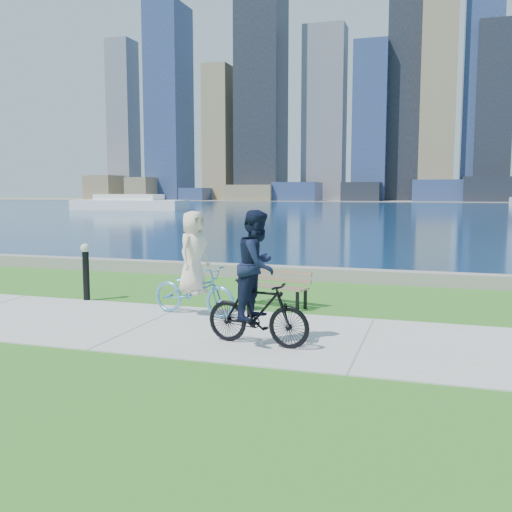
{
  "coord_description": "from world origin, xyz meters",
  "views": [
    {
      "loc": [
        1.05,
        -9.15,
        2.47
      ],
      "look_at": [
        -2.51,
        2.17,
        1.1
      ],
      "focal_mm": 40.0,
      "sensor_mm": 36.0,
      "label": 1
    }
  ],
  "objects_px": {
    "bollard_lamp": "(86,268)",
    "cyclist_woman": "(194,277)",
    "cyclist_man": "(258,289)",
    "park_bench": "(277,284)"
  },
  "relations": [
    {
      "from": "park_bench",
      "to": "bollard_lamp",
      "type": "relative_size",
      "value": 1.22
    },
    {
      "from": "cyclist_woman",
      "to": "cyclist_man",
      "type": "relative_size",
      "value": 0.96
    },
    {
      "from": "cyclist_man",
      "to": "bollard_lamp",
      "type": "bearing_deg",
      "value": 70.13
    },
    {
      "from": "park_bench",
      "to": "cyclist_man",
      "type": "xyz_separation_m",
      "value": [
        0.55,
        -3.16,
        0.45
      ]
    },
    {
      "from": "bollard_lamp",
      "to": "cyclist_woman",
      "type": "relative_size",
      "value": 0.63
    },
    {
      "from": "bollard_lamp",
      "to": "cyclist_woman",
      "type": "distance_m",
      "value": 3.02
    },
    {
      "from": "park_bench",
      "to": "bollard_lamp",
      "type": "height_order",
      "value": "bollard_lamp"
    },
    {
      "from": "cyclist_woman",
      "to": "cyclist_man",
      "type": "distance_m",
      "value": 2.54
    },
    {
      "from": "park_bench",
      "to": "cyclist_man",
      "type": "distance_m",
      "value": 3.24
    },
    {
      "from": "park_bench",
      "to": "cyclist_woman",
      "type": "relative_size",
      "value": 0.76
    }
  ]
}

